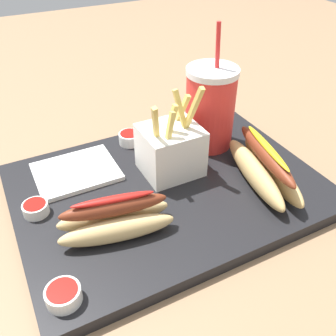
% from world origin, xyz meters
% --- Properties ---
extents(ground_plane, '(2.40, 2.40, 0.02)m').
position_xyz_m(ground_plane, '(0.00, 0.00, -0.01)').
color(ground_plane, '#8C6B4C').
extents(food_tray, '(0.46, 0.34, 0.02)m').
position_xyz_m(food_tray, '(0.00, 0.00, 0.01)').
color(food_tray, black).
rests_on(food_tray, ground_plane).
extents(soda_cup, '(0.09, 0.09, 0.21)m').
position_xyz_m(soda_cup, '(0.12, 0.07, 0.09)').
color(soda_cup, red).
rests_on(soda_cup, food_tray).
extents(fries_basket, '(0.09, 0.08, 0.15)m').
position_xyz_m(fries_basket, '(0.02, 0.03, 0.06)').
color(fries_basket, white).
rests_on(fries_basket, food_tray).
extents(hot_dog_1, '(0.16, 0.08, 0.06)m').
position_xyz_m(hot_dog_1, '(-0.11, -0.06, 0.04)').
color(hot_dog_1, '#DBB775').
rests_on(hot_dog_1, food_tray).
extents(hot_dog_2, '(0.09, 0.19, 0.07)m').
position_xyz_m(hot_dog_2, '(0.13, -0.06, 0.05)').
color(hot_dog_2, tan).
rests_on(hot_dog_2, food_tray).
extents(ketchup_cup_1, '(0.04, 0.04, 0.02)m').
position_xyz_m(ketchup_cup_1, '(-0.20, -0.13, 0.03)').
color(ketchup_cup_1, white).
rests_on(ketchup_cup_1, food_tray).
extents(ketchup_cup_2, '(0.04, 0.04, 0.02)m').
position_xyz_m(ketchup_cup_2, '(-0.20, 0.03, 0.03)').
color(ketchup_cup_2, white).
rests_on(ketchup_cup_2, food_tray).
extents(ketchup_cup_3, '(0.04, 0.04, 0.02)m').
position_xyz_m(ketchup_cup_3, '(-0.01, 0.13, 0.03)').
color(ketchup_cup_3, white).
rests_on(ketchup_cup_3, food_tray).
extents(napkin_stack, '(0.13, 0.10, 0.01)m').
position_xyz_m(napkin_stack, '(-0.12, 0.09, 0.02)').
color(napkin_stack, white).
rests_on(napkin_stack, food_tray).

